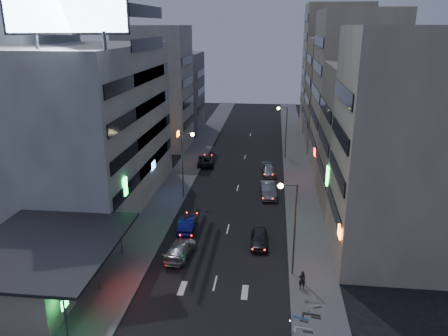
% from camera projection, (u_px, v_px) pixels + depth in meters
% --- Properties ---
extents(ground, '(180.00, 180.00, 0.00)m').
position_uv_depth(ground, '(208.00, 314.00, 31.71)').
color(ground, black).
rests_on(ground, ground).
extents(sidewalk_left, '(4.00, 120.00, 0.12)m').
position_uv_depth(sidewalk_left, '(183.00, 175.00, 60.88)').
color(sidewalk_left, '#4C4C4F').
rests_on(sidewalk_left, ground).
extents(sidewalk_right, '(4.00, 120.00, 0.12)m').
position_uv_depth(sidewalk_right, '(299.00, 180.00, 59.16)').
color(sidewalk_right, '#4C4C4F').
rests_on(sidewalk_right, ground).
extents(food_court, '(11.00, 13.00, 3.88)m').
position_uv_depth(food_court, '(37.00, 264.00, 34.48)').
color(food_court, '#B8AA90').
rests_on(food_court, ground).
extents(white_building, '(14.00, 24.00, 18.00)m').
position_uv_depth(white_building, '(85.00, 127.00, 49.62)').
color(white_building, beige).
rests_on(white_building, ground).
extents(grey_tower, '(10.00, 14.00, 34.00)m').
position_uv_depth(grey_tower, '(15.00, 52.00, 50.94)').
color(grey_tower, gray).
rests_on(grey_tower, ground).
extents(shophouse_near, '(10.00, 11.00, 20.00)m').
position_uv_depth(shophouse_near, '(400.00, 149.00, 36.90)').
color(shophouse_near, '#B8AA90').
rests_on(shophouse_near, ground).
extents(shophouse_mid, '(11.00, 12.00, 16.00)m').
position_uv_depth(shophouse_mid, '(375.00, 139.00, 48.32)').
color(shophouse_mid, gray).
rests_on(shophouse_mid, ground).
extents(shophouse_far, '(10.00, 14.00, 22.00)m').
position_uv_depth(shophouse_far, '(353.00, 94.00, 59.72)').
color(shophouse_far, '#B8AA90').
rests_on(shophouse_far, ground).
extents(far_left_a, '(11.00, 10.00, 20.00)m').
position_uv_depth(far_left_a, '(155.00, 88.00, 72.76)').
color(far_left_a, beige).
rests_on(far_left_a, ground).
extents(far_left_b, '(12.00, 10.00, 15.00)m').
position_uv_depth(far_left_b, '(171.00, 92.00, 85.86)').
color(far_left_b, gray).
rests_on(far_left_b, ground).
extents(far_right_a, '(11.00, 12.00, 18.00)m').
position_uv_depth(far_right_a, '(340.00, 93.00, 74.45)').
color(far_right_a, gray).
rests_on(far_right_a, ground).
extents(far_right_b, '(12.00, 12.00, 24.00)m').
position_uv_depth(far_right_b, '(334.00, 67.00, 86.68)').
color(far_right_b, '#B8AA90').
rests_on(far_right_b, ground).
extents(billboard, '(9.52, 3.75, 6.20)m').
position_uv_depth(billboard, '(66.00, 4.00, 35.78)').
color(billboard, '#595B60').
rests_on(billboard, white_building).
extents(street_lamp_right_near, '(1.60, 0.44, 8.02)m').
position_uv_depth(street_lamp_right_near, '(291.00, 216.00, 35.07)').
color(street_lamp_right_near, '#595B60').
rests_on(street_lamp_right_near, sidewalk_right).
extents(street_lamp_left, '(1.60, 0.44, 8.02)m').
position_uv_depth(street_lamp_left, '(185.00, 155.00, 51.45)').
color(street_lamp_left, '#595B60').
rests_on(street_lamp_left, sidewalk_left).
extents(street_lamp_right_far, '(1.60, 0.44, 8.02)m').
position_uv_depth(street_lamp_right_far, '(284.00, 125.00, 67.17)').
color(street_lamp_right_far, '#595B60').
rests_on(street_lamp_right_far, sidewalk_right).
extents(parked_car_right_near, '(1.76, 4.09, 1.37)m').
position_uv_depth(parked_car_right_near, '(259.00, 239.00, 41.40)').
color(parked_car_right_near, '#2A292E').
rests_on(parked_car_right_near, ground).
extents(parked_car_right_mid, '(2.24, 5.13, 1.64)m').
position_uv_depth(parked_car_right_mid, '(268.00, 190.00, 53.32)').
color(parked_car_right_mid, gray).
rests_on(parked_car_right_mid, ground).
extents(parked_car_left, '(2.94, 5.26, 1.39)m').
position_uv_depth(parked_car_left, '(206.00, 160.00, 65.39)').
color(parked_car_left, '#232227').
rests_on(parked_car_left, ground).
extents(parked_car_right_far, '(2.39, 4.71, 1.31)m').
position_uv_depth(parked_car_right_far, '(269.00, 170.00, 60.99)').
color(parked_car_right_far, gray).
rests_on(parked_car_right_far, ground).
extents(road_car_blue, '(1.73, 4.42, 1.43)m').
position_uv_depth(road_car_blue, '(187.00, 224.00, 44.38)').
color(road_car_blue, navy).
rests_on(road_car_blue, ground).
extents(road_car_silver, '(2.56, 5.09, 1.42)m').
position_uv_depth(road_car_silver, '(180.00, 249.00, 39.42)').
color(road_car_silver, '#ACB0B5').
rests_on(road_car_silver, ground).
extents(person, '(0.63, 0.48, 1.55)m').
position_uv_depth(person, '(302.00, 280.00, 34.34)').
color(person, black).
rests_on(person, sidewalk_right).
extents(scooter_black_a, '(1.00, 2.04, 1.19)m').
position_uv_depth(scooter_black_a, '(312.00, 335.00, 28.53)').
color(scooter_black_a, black).
rests_on(scooter_black_a, sidewalk_right).
extents(scooter_silver_a, '(0.87, 1.94, 1.14)m').
position_uv_depth(scooter_silver_a, '(313.00, 322.00, 29.78)').
color(scooter_silver_a, '#A0A2A8').
rests_on(scooter_silver_a, sidewalk_right).
extents(scooter_blue, '(1.07, 1.84, 1.07)m').
position_uv_depth(scooter_blue, '(310.00, 313.00, 30.77)').
color(scooter_blue, navy).
rests_on(scooter_blue, sidewalk_right).
extents(scooter_black_b, '(0.93, 2.02, 1.19)m').
position_uv_depth(scooter_black_b, '(322.00, 308.00, 31.21)').
color(scooter_black_b, black).
rests_on(scooter_black_b, sidewalk_right).
extents(scooter_silver_b, '(1.03, 1.75, 1.01)m').
position_uv_depth(scooter_silver_b, '(320.00, 298.00, 32.45)').
color(scooter_silver_b, '#A5A8AC').
rests_on(scooter_silver_b, sidewalk_right).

